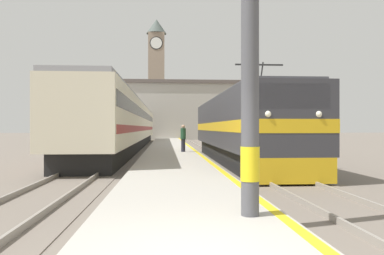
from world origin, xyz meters
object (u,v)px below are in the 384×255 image
(clock_tower, at_px, (156,75))
(locomotive_train, at_px, (239,128))
(catenary_mast, at_px, (254,11))
(passenger_train, at_px, (128,124))
(person_on_platform, at_px, (183,138))

(clock_tower, bearing_deg, locomotive_train, -83.94)
(catenary_mast, bearing_deg, passenger_train, 100.07)
(person_on_platform, distance_m, clock_tower, 49.53)
(passenger_train, height_order, person_on_platform, passenger_train)
(passenger_train, bearing_deg, clock_tower, 87.68)
(locomotive_train, relative_size, person_on_platform, 9.87)
(locomotive_train, bearing_deg, catenary_mast, -100.26)
(catenary_mast, distance_m, clock_tower, 66.17)
(locomotive_train, height_order, passenger_train, locomotive_train)
(person_on_platform, bearing_deg, catenary_mast, -88.69)
(passenger_train, bearing_deg, catenary_mast, -79.93)
(locomotive_train, bearing_deg, clock_tower, 96.06)
(catenary_mast, xyz_separation_m, clock_tower, (-3.18, 65.59, 8.11))
(passenger_train, xyz_separation_m, catenary_mast, (4.76, -26.77, 1.71))
(passenger_train, distance_m, clock_tower, 40.07)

